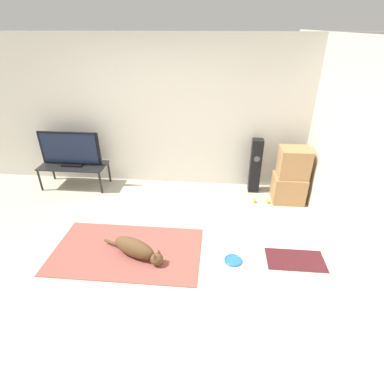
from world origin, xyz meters
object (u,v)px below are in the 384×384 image
Objects in this scene: dog at (136,249)px; tennis_ball_near_speaker at (254,201)px; tv at (70,149)px; tv_stand at (74,167)px; tennis_ball_by_boxes at (268,201)px; cardboard_box_lower at (288,188)px; cardboard_box_upper at (294,163)px; frisbee at (233,260)px; floor_speaker at (255,166)px.

tennis_ball_near_speaker is at bearing 42.86° from dog.
tv is 16.32× the size of tennis_ball_near_speaker.
tv_stand is 17.79× the size of tennis_ball_by_boxes.
cardboard_box_lower is 1.08× the size of cardboard_box_upper.
tv_stand is at bearing 177.50° from cardboard_box_upper.
cardboard_box_upper is at bearing 14.05° from tennis_ball_near_speaker.
frisbee is 0.48× the size of cardboard_box_upper.
tennis_ball_by_boxes is at bearing -158.06° from cardboard_box_lower.
cardboard_box_lower is 0.41m from tennis_ball_by_boxes.
floor_speaker is 3.27m from tv.
tennis_ball_near_speaker reaches higher than frisbee.
floor_speaker is at bearing 88.68° from tennis_ball_near_speaker.
tv_stand is at bearing 177.36° from cardboard_box_lower.
floor_speaker is 14.64× the size of tennis_ball_by_boxes.
floor_speaker is (-0.57, 0.29, -0.21)m from cardboard_box_upper.
tv_stand is 0.34m from tv.
floor_speaker is (-0.55, 0.29, 0.25)m from cardboard_box_lower.
tennis_ball_near_speaker is at bearing 75.02° from frisbee.
tennis_ball_by_boxes is (0.22, -0.43, -0.45)m from floor_speaker.
tennis_ball_by_boxes is (1.86, 1.52, -0.10)m from dog.
cardboard_box_upper reaches higher than dog.
tv_stand is (-1.61, 1.83, 0.25)m from dog.
dog is 3.84× the size of frisbee.
tennis_ball_near_speaker is (3.24, -0.31, -0.69)m from tv.
cardboard_box_lower is 0.44× the size of tv_stand.
tv_stand reaches higher than tennis_ball_near_speaker.
cardboard_box_lower is 0.48× the size of tv.
cardboard_box_upper is at bearing 21.98° from tennis_ball_by_boxes.
floor_speaker is at bearing 78.00° from frisbee.
tv reaches higher than cardboard_box_upper.
frisbee is 0.21× the size of tv.
tennis_ball_near_speaker is (-0.58, -0.14, -0.66)m from cardboard_box_upper.
cardboard_box_lower is 0.54× the size of floor_speaker.
tv_stand is (-3.25, -0.12, -0.10)m from floor_speaker.
tv_stand reaches higher than frisbee.
floor_speaker is (0.41, 1.92, 0.47)m from frisbee.
tv_stand is at bearing 131.34° from dog.
frisbee is 0.44× the size of cardboard_box_lower.
frisbee is 1.89m from cardboard_box_lower.
tennis_ball_by_boxes is (3.47, -0.31, -0.69)m from tv.
tennis_ball_by_boxes and tennis_ball_near_speaker have the same top height.
tv_stand is 3.28m from tennis_ball_near_speaker.
tv_stand is at bearing 147.76° from frisbee.
tv_stand is at bearing 174.52° from tennis_ball_near_speaker.
cardboard_box_lower is (0.95, 1.62, 0.22)m from frisbee.
tennis_ball_near_speaker is (0.40, 1.48, 0.02)m from frisbee.
tv is at bearing 174.47° from tennis_ball_near_speaker.
cardboard_box_lower is at bearing 21.94° from tennis_ball_by_boxes.
cardboard_box_upper is 3.84m from tv_stand.
cardboard_box_upper is at bearing 36.92° from dog.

